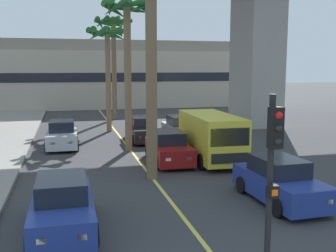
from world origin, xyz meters
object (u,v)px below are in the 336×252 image
object	(u,v)px
car_queue_sixth	(143,130)
palm_tree_mid_median	(107,45)
car_queue_fifth	(62,207)
delivery_van	(211,136)
palm_tree_far_median	(152,2)
car_queue_front	(169,148)
palm_tree_near_median	(114,36)
traffic_light_median_near	(272,174)
car_queue_fourth	(181,129)
car_queue_third	(279,182)
palm_tree_farthest_median	(127,29)
car_queue_second	(62,135)

from	to	relation	value
car_queue_sixth	palm_tree_mid_median	size ratio (longest dim) A/B	0.54
car_queue_fifth	delivery_van	distance (m)	10.18
delivery_van	palm_tree_far_median	distance (m)	7.32
palm_tree_mid_median	car_queue_front	bearing A→B (deg)	-79.87
car_queue_front	palm_tree_mid_median	world-z (taller)	palm_tree_mid_median
palm_tree_mid_median	palm_tree_near_median	bearing A→B (deg)	79.80
car_queue_sixth	traffic_light_median_near	xyz separation A→B (m)	(-0.99, -18.48, 1.99)
palm_tree_near_median	palm_tree_far_median	world-z (taller)	palm_tree_far_median
palm_tree_far_median	palm_tree_mid_median	bearing A→B (deg)	92.13
car_queue_fourth	palm_tree_near_median	distance (m)	13.82
palm_tree_near_median	car_queue_third	bearing A→B (deg)	-83.20
car_queue_third	palm_tree_mid_median	xyz separation A→B (m)	(-4.18, 17.17, 5.49)
palm_tree_farthest_median	palm_tree_far_median	bearing A→B (deg)	-89.16
car_queue_second	palm_tree_mid_median	bearing A→B (deg)	58.16
car_queue_third	traffic_light_median_near	xyz separation A→B (m)	(-3.46, -5.73, 1.99)
car_queue_fourth	palm_tree_far_median	xyz separation A→B (m)	(-3.65, -8.52, 6.53)
car_queue_third	palm_tree_mid_median	size ratio (longest dim) A/B	0.55
car_queue_front	palm_tree_farthest_median	distance (m)	7.07
car_queue_front	car_queue_fifth	distance (m)	9.04
car_queue_third	palm_tree_farthest_median	bearing A→B (deg)	110.50
car_queue_sixth	palm_tree_far_median	xyz separation A→B (m)	(-1.22, -8.74, 6.53)
palm_tree_near_median	palm_tree_mid_median	xyz separation A→B (m)	(-1.28, -7.13, -1.16)
car_queue_second	car_queue_fifth	xyz separation A→B (m)	(0.11, -12.72, 0.00)
car_queue_third	delivery_van	xyz separation A→B (m)	(-0.20, 6.42, 0.57)
car_queue_fifth	palm_tree_mid_median	distance (m)	19.07
car_queue_front	palm_tree_mid_median	size ratio (longest dim) A/B	0.55
car_queue_fifth	palm_tree_farthest_median	size ratio (longest dim) A/B	0.49
car_queue_sixth	palm_tree_near_median	size ratio (longest dim) A/B	0.45
car_queue_second	palm_tree_farthest_median	xyz separation A→B (m)	(3.67, -1.80, 6.01)
delivery_van	palm_tree_far_median	xyz separation A→B (m)	(-3.49, -2.41, 5.96)
traffic_light_median_near	palm_tree_mid_median	size ratio (longest dim) A/B	0.55
palm_tree_near_median	palm_tree_far_median	bearing A→B (deg)	-92.24
car_queue_front	palm_tree_near_median	size ratio (longest dim) A/B	0.46
car_queue_front	palm_tree_far_median	distance (m)	7.19
car_queue_third	delivery_van	world-z (taller)	delivery_van
palm_tree_farthest_median	car_queue_third	bearing A→B (deg)	-69.50
delivery_van	palm_tree_far_median	world-z (taller)	palm_tree_far_median
delivery_van	traffic_light_median_near	world-z (taller)	traffic_light_median_near
car_queue_second	car_queue_fifth	distance (m)	12.72
palm_tree_near_median	palm_tree_mid_median	world-z (taller)	palm_tree_near_median
car_queue_sixth	palm_tree_mid_median	xyz separation A→B (m)	(-1.71, 4.42, 5.49)
car_queue_fifth	car_queue_front	bearing A→B (deg)	56.19
car_queue_fourth	delivery_van	size ratio (longest dim) A/B	0.78
car_queue_third	traffic_light_median_near	size ratio (longest dim) A/B	0.99
car_queue_fifth	palm_tree_far_median	distance (m)	8.90
palm_tree_far_median	palm_tree_near_median	bearing A→B (deg)	87.76
car_queue_fifth	car_queue_sixth	size ratio (longest dim) A/B	1.00
car_queue_second	palm_tree_near_median	bearing A→B (deg)	69.84
car_queue_fifth	palm_tree_far_median	size ratio (longest dim) A/B	0.44
car_queue_front	palm_tree_far_median	world-z (taller)	palm_tree_far_median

